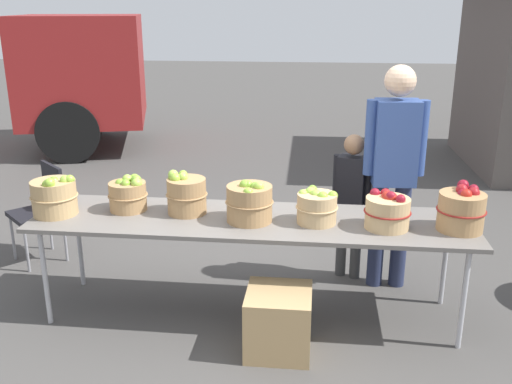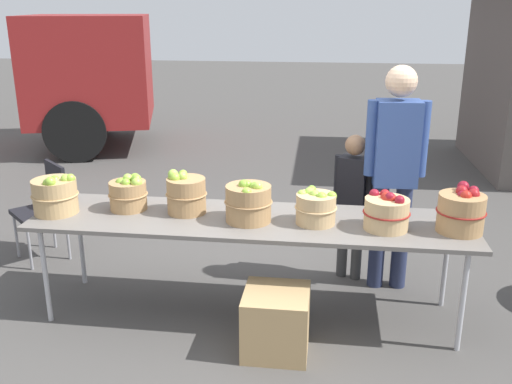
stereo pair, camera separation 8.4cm
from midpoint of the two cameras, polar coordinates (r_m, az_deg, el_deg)
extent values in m
plane|color=#474442|center=(4.35, 0.03, -11.94)|extent=(40.00, 40.00, 0.00)
cube|color=slate|center=(4.03, 0.04, -2.87)|extent=(3.10, 0.76, 0.03)
cylinder|color=#B2B2B7|center=(4.34, -19.79, -7.85)|extent=(0.04, 0.04, 0.72)
cylinder|color=#B2B2B7|center=(4.00, 20.54, -10.22)|extent=(0.04, 0.04, 0.72)
cylinder|color=#B2B2B7|center=(4.83, -16.62, -4.84)|extent=(0.04, 0.04, 0.72)
cylinder|color=#B2B2B7|center=(4.52, 18.95, -6.66)|extent=(0.04, 0.04, 0.72)
cylinder|color=tan|center=(4.33, -18.93, -0.41)|extent=(0.31, 0.31, 0.25)
torus|color=tan|center=(4.33, -18.94, -0.25)|extent=(0.33, 0.33, 0.01)
sphere|color=#7AA833|center=(4.33, -18.96, 1.08)|extent=(0.08, 0.08, 0.08)
sphere|color=#9EC647|center=(4.26, -17.95, 1.23)|extent=(0.08, 0.08, 0.08)
sphere|color=#8CB738|center=(4.19, -19.36, 0.95)|extent=(0.07, 0.07, 0.07)
sphere|color=#8CB738|center=(4.25, -17.54, 1.30)|extent=(0.07, 0.07, 0.07)
sphere|color=#8CB738|center=(4.21, -19.55, 0.81)|extent=(0.07, 0.07, 0.07)
cylinder|color=#A87F51|center=(4.28, -12.12, -0.35)|extent=(0.27, 0.27, 0.21)
torus|color=#A87F51|center=(4.27, -12.13, -0.22)|extent=(0.29, 0.29, 0.01)
sphere|color=#8CB738|center=(4.31, -11.46, 1.35)|extent=(0.08, 0.08, 0.08)
sphere|color=#9EC647|center=(4.28, -12.17, 1.33)|extent=(0.07, 0.07, 0.07)
sphere|color=#9EC647|center=(4.18, -11.28, 0.89)|extent=(0.08, 0.08, 0.08)
sphere|color=#7AA833|center=(4.26, -12.86, 0.90)|extent=(0.07, 0.07, 0.07)
sphere|color=#7AA833|center=(4.23, -11.33, 1.26)|extent=(0.08, 0.08, 0.08)
sphere|color=#7AA833|center=(4.20, -12.33, 0.86)|extent=(0.07, 0.07, 0.07)
cylinder|color=#A87F51|center=(4.13, -6.40, -0.36)|extent=(0.28, 0.28, 0.26)
torus|color=#A87F51|center=(4.13, -6.40, -0.19)|extent=(0.30, 0.30, 0.01)
sphere|color=#8CB738|center=(4.13, -6.74, 1.78)|extent=(0.06, 0.06, 0.06)
sphere|color=#9EC647|center=(4.14, -7.73, 1.76)|extent=(0.08, 0.08, 0.08)
sphere|color=#9EC647|center=(4.09, -6.77, 1.55)|extent=(0.07, 0.07, 0.07)
sphere|color=#8CB738|center=(4.09, -7.52, 1.40)|extent=(0.08, 0.08, 0.08)
sphere|color=#7AA833|center=(4.12, -7.72, 1.48)|extent=(0.07, 0.07, 0.07)
cylinder|color=#A87F51|center=(3.94, -0.15, -1.16)|extent=(0.32, 0.32, 0.26)
torus|color=#A87F51|center=(3.94, -0.15, -0.98)|extent=(0.34, 0.34, 0.01)
sphere|color=#7AA833|center=(3.91, -0.61, 0.69)|extent=(0.08, 0.08, 0.08)
sphere|color=#7AA833|center=(3.90, -0.31, 0.73)|extent=(0.07, 0.07, 0.07)
sphere|color=#9EC647|center=(3.86, 0.80, 0.55)|extent=(0.07, 0.07, 0.07)
sphere|color=#8CB738|center=(3.79, -0.28, -0.06)|extent=(0.07, 0.07, 0.07)
sphere|color=#7AA833|center=(3.89, 0.45, 0.47)|extent=(0.08, 0.08, 0.08)
cylinder|color=tan|center=(3.94, 6.61, -1.69)|extent=(0.27, 0.27, 0.21)
torus|color=tan|center=(3.93, 6.61, -1.54)|extent=(0.29, 0.29, 0.01)
sphere|color=#7AA833|center=(3.98, 6.19, 0.22)|extent=(0.06, 0.06, 0.06)
sphere|color=#9EC647|center=(3.92, 5.22, -0.23)|extent=(0.06, 0.06, 0.06)
sphere|color=#8CB738|center=(3.91, 8.20, -0.43)|extent=(0.07, 0.07, 0.07)
sphere|color=#8CB738|center=(3.87, 7.19, -0.53)|extent=(0.07, 0.07, 0.07)
sphere|color=#9EC647|center=(3.95, 5.98, -0.09)|extent=(0.08, 0.08, 0.08)
sphere|color=#9EC647|center=(3.91, 6.50, -0.33)|extent=(0.08, 0.08, 0.08)
cylinder|color=tan|center=(3.92, 13.51, -2.15)|extent=(0.30, 0.30, 0.21)
torus|color=maroon|center=(3.91, 13.52, -2.01)|extent=(0.32, 0.32, 0.01)
sphere|color=maroon|center=(3.96, 12.34, -0.20)|extent=(0.07, 0.07, 0.07)
sphere|color=#B22319|center=(3.91, 13.50, -0.55)|extent=(0.08, 0.08, 0.08)
sphere|color=#B22319|center=(3.88, 13.60, -0.76)|extent=(0.07, 0.07, 0.07)
sphere|color=maroon|center=(3.97, 13.36, -0.23)|extent=(0.07, 0.07, 0.07)
sphere|color=maroon|center=(3.87, 13.86, -0.51)|extent=(0.07, 0.07, 0.07)
sphere|color=#B22319|center=(3.88, 13.94, -0.67)|extent=(0.08, 0.08, 0.08)
sphere|color=maroon|center=(3.83, 14.78, -0.80)|extent=(0.07, 0.07, 0.07)
cylinder|color=#A87F51|center=(4.01, 20.37, -2.01)|extent=(0.30, 0.30, 0.26)
torus|color=maroon|center=(4.00, 20.39, -1.84)|extent=(0.32, 0.32, 0.01)
sphere|color=maroon|center=(4.04, 21.49, 0.12)|extent=(0.07, 0.07, 0.07)
sphere|color=maroon|center=(4.01, 20.45, 0.07)|extent=(0.08, 0.08, 0.08)
sphere|color=#B22319|center=(3.94, 20.84, -0.38)|extent=(0.07, 0.07, 0.07)
sphere|color=maroon|center=(4.06, 20.58, 0.51)|extent=(0.08, 0.08, 0.08)
sphere|color=maroon|center=(4.01, 21.35, -0.28)|extent=(0.08, 0.08, 0.08)
sphere|color=maroon|center=(3.99, 21.50, -0.23)|extent=(0.08, 0.08, 0.08)
sphere|color=maroon|center=(3.97, 20.50, -0.38)|extent=(0.07, 0.07, 0.07)
cylinder|color=#262D4C|center=(4.70, 14.78, -4.33)|extent=(0.13, 0.13, 0.87)
cylinder|color=#262D4C|center=(4.67, 12.60, -4.30)|extent=(0.13, 0.13, 0.87)
cube|color=#334C8C|center=(4.46, 14.41, 4.74)|extent=(0.34, 0.25, 0.65)
sphere|color=beige|center=(4.38, 14.89, 10.67)|extent=(0.23, 0.23, 0.23)
cylinder|color=#334C8C|center=(4.49, 16.84, 5.09)|extent=(0.09, 0.09, 0.58)
cylinder|color=#334C8C|center=(4.42, 12.02, 5.28)|extent=(0.09, 0.09, 0.58)
cylinder|color=#3F3F3F|center=(4.81, 10.56, -5.27)|extent=(0.09, 0.09, 0.60)
cylinder|color=#3F3F3F|center=(4.84, 9.15, -5.02)|extent=(0.09, 0.09, 0.60)
cube|color=black|center=(4.64, 10.20, 0.79)|extent=(0.27, 0.23, 0.45)
sphere|color=#936B4C|center=(4.56, 10.42, 4.64)|extent=(0.16, 0.16, 0.16)
cylinder|color=black|center=(4.60, 11.76, 0.86)|extent=(0.06, 0.06, 0.40)
cylinder|color=black|center=(4.67, 8.69, 1.30)|extent=(0.06, 0.06, 0.40)
cube|color=maroon|center=(9.52, -15.93, 11.84)|extent=(2.29, 2.50, 1.60)
cube|color=black|center=(9.41, -10.82, 14.09)|extent=(0.51, 1.71, 0.80)
cylinder|color=black|center=(10.58, -15.75, 8.03)|extent=(0.94, 0.51, 0.90)
cylinder|color=black|center=(8.73, -17.32, 5.87)|extent=(0.94, 0.51, 0.90)
cube|color=black|center=(5.38, -20.46, -1.94)|extent=(0.57, 0.57, 0.04)
cube|color=black|center=(5.37, -18.93, 0.67)|extent=(0.31, 0.29, 0.40)
cylinder|color=gray|center=(5.57, -22.45, -4.05)|extent=(0.02, 0.02, 0.42)
cylinder|color=gray|center=(5.26, -21.28, -5.18)|extent=(0.02, 0.02, 0.42)
cylinder|color=gray|center=(5.66, -19.20, -3.30)|extent=(0.02, 0.02, 0.42)
cylinder|color=gray|center=(5.36, -17.87, -4.35)|extent=(0.02, 0.02, 0.42)
cube|color=tan|center=(3.83, 2.67, -12.82)|extent=(0.42, 0.42, 0.42)
camera|label=1|loc=(0.04, -89.44, 0.18)|focal=40.00mm
camera|label=2|loc=(0.04, 90.56, -0.18)|focal=40.00mm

